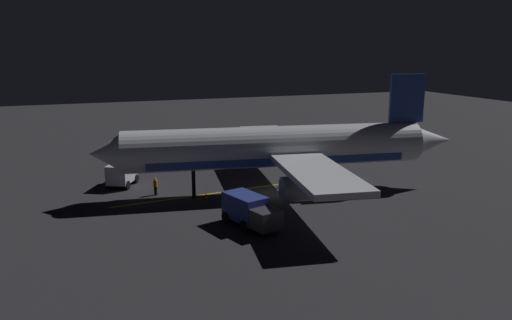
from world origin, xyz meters
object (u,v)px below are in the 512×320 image
at_px(baggage_truck, 124,173).
at_px(ground_crew_worker, 155,186).
at_px(traffic_cone_near_right, 266,224).
at_px(catering_truck, 249,211).
at_px(traffic_cone_near_left, 206,196).
at_px(airliner, 281,148).

relative_size(baggage_truck, ground_crew_worker, 3.31).
bearing_deg(ground_crew_worker, traffic_cone_near_right, -150.29).
relative_size(catering_truck, traffic_cone_near_right, 10.62).
xyz_separation_m(baggage_truck, ground_crew_worker, (-5.02, -2.40, -0.33)).
height_order(baggage_truck, traffic_cone_near_left, baggage_truck).
distance_m(catering_truck, ground_crew_worker, 12.56).
relative_size(airliner, traffic_cone_near_left, 65.12).
bearing_deg(ground_crew_worker, traffic_cone_near_left, -124.20).
distance_m(baggage_truck, traffic_cone_near_left, 10.37).
bearing_deg(traffic_cone_near_right, airliner, -30.69).
height_order(baggage_truck, catering_truck, catering_truck).
distance_m(baggage_truck, traffic_cone_near_right, 19.19).
distance_m(airliner, traffic_cone_near_right, 10.45).
bearing_deg(traffic_cone_near_left, airliner, -95.57).
distance_m(traffic_cone_near_left, traffic_cone_near_right, 9.28).
bearing_deg(traffic_cone_near_left, ground_crew_worker, 55.80).
bearing_deg(airliner, catering_truck, 141.72).
bearing_deg(catering_truck, traffic_cone_near_right, -116.76).
height_order(airliner, traffic_cone_near_left, airliner).
xyz_separation_m(airliner, traffic_cone_near_left, (0.72, 7.38, -4.22)).
bearing_deg(traffic_cone_near_left, catering_truck, -170.80).
bearing_deg(airliner, traffic_cone_near_right, 149.31).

